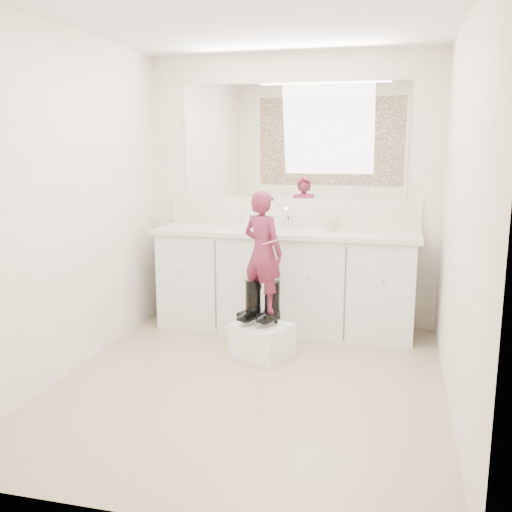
# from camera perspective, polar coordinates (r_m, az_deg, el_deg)

# --- Properties ---
(floor) EXTENTS (3.00, 3.00, 0.00)m
(floor) POSITION_cam_1_polar(r_m,az_deg,el_deg) (4.02, -0.61, -12.59)
(floor) COLOR #968362
(floor) RESTS_ON ground
(ceiling) EXTENTS (3.00, 3.00, 0.00)m
(ceiling) POSITION_cam_1_polar(r_m,az_deg,el_deg) (3.76, -0.69, 23.14)
(ceiling) COLOR white
(ceiling) RESTS_ON wall_back
(wall_back) EXTENTS (2.60, 0.00, 2.60)m
(wall_back) POSITION_cam_1_polar(r_m,az_deg,el_deg) (5.16, 3.57, 6.47)
(wall_back) COLOR beige
(wall_back) RESTS_ON floor
(wall_front) EXTENTS (2.60, 0.00, 2.60)m
(wall_front) POSITION_cam_1_polar(r_m,az_deg,el_deg) (2.30, -10.09, 0.52)
(wall_front) COLOR beige
(wall_front) RESTS_ON floor
(wall_left) EXTENTS (0.00, 3.00, 3.00)m
(wall_left) POSITION_cam_1_polar(r_m,az_deg,el_deg) (4.22, -18.06, 4.92)
(wall_left) COLOR beige
(wall_left) RESTS_ON floor
(wall_right) EXTENTS (0.00, 3.00, 3.00)m
(wall_right) POSITION_cam_1_polar(r_m,az_deg,el_deg) (3.61, 19.83, 3.83)
(wall_right) COLOR beige
(wall_right) RESTS_ON floor
(vanity_cabinet) EXTENTS (2.20, 0.55, 0.85)m
(vanity_cabinet) POSITION_cam_1_polar(r_m,az_deg,el_deg) (5.02, 2.90, -2.63)
(vanity_cabinet) COLOR silver
(vanity_cabinet) RESTS_ON floor
(countertop) EXTENTS (2.28, 0.58, 0.04)m
(countertop) POSITION_cam_1_polar(r_m,az_deg,el_deg) (4.92, 2.91, 2.38)
(countertop) COLOR beige
(countertop) RESTS_ON vanity_cabinet
(backsplash) EXTENTS (2.28, 0.03, 0.25)m
(backsplash) POSITION_cam_1_polar(r_m,az_deg,el_deg) (5.17, 3.52, 4.41)
(backsplash) COLOR beige
(backsplash) RESTS_ON countertop
(mirror) EXTENTS (2.00, 0.02, 1.00)m
(mirror) POSITION_cam_1_polar(r_m,az_deg,el_deg) (5.13, 3.61, 11.36)
(mirror) COLOR white
(mirror) RESTS_ON wall_back
(dot_panel) EXTENTS (2.00, 0.01, 1.20)m
(dot_panel) POSITION_cam_1_polar(r_m,az_deg,el_deg) (2.27, -10.38, 11.81)
(dot_panel) COLOR #472819
(dot_panel) RESTS_ON wall_front
(faucet) EXTENTS (0.08, 0.08, 0.10)m
(faucet) POSITION_cam_1_polar(r_m,az_deg,el_deg) (5.07, 3.28, 3.43)
(faucet) COLOR silver
(faucet) RESTS_ON countertop
(cup) EXTENTS (0.13, 0.13, 0.11)m
(cup) POSITION_cam_1_polar(r_m,az_deg,el_deg) (4.94, 7.57, 3.19)
(cup) COLOR beige
(cup) RESTS_ON countertop
(soap_bottle) EXTENTS (0.12, 0.12, 0.20)m
(soap_bottle) POSITION_cam_1_polar(r_m,az_deg,el_deg) (4.90, -0.56, 3.79)
(soap_bottle) COLOR white
(soap_bottle) RESTS_ON countertop
(step_stool) EXTENTS (0.51, 0.48, 0.26)m
(step_stool) POSITION_cam_1_polar(r_m,az_deg,el_deg) (4.44, 0.60, -8.43)
(step_stool) COLOR white
(step_stool) RESTS_ON floor
(boot_left) EXTENTS (0.21, 0.26, 0.34)m
(boot_left) POSITION_cam_1_polar(r_m,az_deg,el_deg) (4.39, -0.29, -4.58)
(boot_left) COLOR black
(boot_left) RESTS_ON step_stool
(boot_right) EXTENTS (0.21, 0.26, 0.34)m
(boot_right) POSITION_cam_1_polar(r_m,az_deg,el_deg) (4.35, 1.63, -4.71)
(boot_right) COLOR black
(boot_right) RESTS_ON step_stool
(toddler) EXTENTS (0.40, 0.34, 0.92)m
(toddler) POSITION_cam_1_polar(r_m,az_deg,el_deg) (4.28, 0.68, 0.41)
(toddler) COLOR #AB345A
(toddler) RESTS_ON step_stool
(toothbrush) EXTENTS (0.13, 0.07, 0.06)m
(toothbrush) POSITION_cam_1_polar(r_m,az_deg,el_deg) (4.17, 1.37, 1.36)
(toothbrush) COLOR pink
(toothbrush) RESTS_ON toddler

